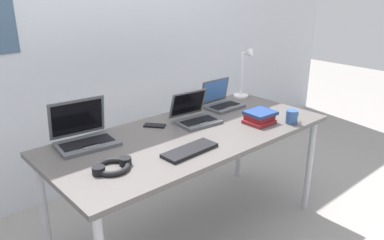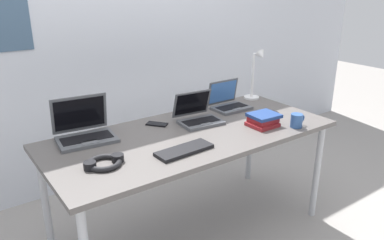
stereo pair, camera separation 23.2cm
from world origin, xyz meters
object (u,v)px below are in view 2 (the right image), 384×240
(laptop_back_left, at_px, (85,131))
(coffee_mug, at_px, (297,120))
(laptop_mid_desk, at_px, (229,103))
(laptop_center, at_px, (198,116))
(computer_mouse, at_px, (273,113))
(cell_phone, at_px, (157,124))
(desk_lamp, at_px, (256,75))
(headphones, at_px, (104,162))
(book_stack, at_px, (263,120))
(external_keyboard, at_px, (184,150))

(laptop_back_left, xyz_separation_m, coffee_mug, (1.17, -0.59, -0.00))
(laptop_mid_desk, bearing_deg, coffee_mug, -78.86)
(laptop_center, bearing_deg, coffee_mug, -43.26)
(computer_mouse, distance_m, cell_phone, 0.82)
(laptop_center, distance_m, cell_phone, 0.28)
(desk_lamp, height_order, laptop_center, desk_lamp)
(headphones, distance_m, coffee_mug, 1.24)
(laptop_back_left, bearing_deg, coffee_mug, -26.84)
(laptop_center, height_order, book_stack, laptop_center)
(external_keyboard, bearing_deg, coffee_mug, -10.21)
(book_stack, relative_size, coffee_mug, 1.75)
(desk_lamp, distance_m, book_stack, 0.60)
(external_keyboard, xyz_separation_m, cell_phone, (0.09, 0.44, -0.01))
(external_keyboard, xyz_separation_m, computer_mouse, (0.85, 0.14, 0.01))
(desk_lamp, relative_size, laptop_mid_desk, 1.52)
(laptop_center, height_order, external_keyboard, laptop_center)
(laptop_back_left, distance_m, external_keyboard, 0.62)
(computer_mouse, xyz_separation_m, cell_phone, (-0.76, 0.30, -0.01))
(laptop_mid_desk, distance_m, book_stack, 0.40)
(desk_lamp, height_order, computer_mouse, desk_lamp)
(laptop_center, bearing_deg, laptop_back_left, 167.38)
(laptop_center, height_order, laptop_mid_desk, laptop_mid_desk)
(external_keyboard, relative_size, computer_mouse, 3.44)
(computer_mouse, height_order, cell_phone, computer_mouse)
(laptop_mid_desk, relative_size, computer_mouse, 2.74)
(laptop_center, height_order, laptop_back_left, laptop_back_left)
(laptop_mid_desk, height_order, cell_phone, laptop_mid_desk)
(cell_phone, xyz_separation_m, coffee_mug, (0.71, -0.55, 0.04))
(laptop_center, relative_size, headphones, 1.37)
(external_keyboard, distance_m, cell_phone, 0.45)
(book_stack, bearing_deg, laptop_center, 136.44)
(computer_mouse, bearing_deg, cell_phone, 149.68)
(laptop_back_left, distance_m, computer_mouse, 1.27)
(laptop_back_left, relative_size, computer_mouse, 3.72)
(laptop_back_left, relative_size, cell_phone, 2.63)
(computer_mouse, height_order, book_stack, book_stack)
(laptop_back_left, distance_m, coffee_mug, 1.31)
(laptop_center, bearing_deg, cell_phone, 155.01)
(laptop_back_left, relative_size, headphones, 1.67)
(laptop_center, relative_size, cell_phone, 2.15)
(laptop_mid_desk, bearing_deg, laptop_center, -163.42)
(computer_mouse, height_order, headphones, headphones)
(laptop_center, bearing_deg, laptop_mid_desk, 16.58)
(laptop_mid_desk, relative_size, book_stack, 1.33)
(cell_phone, distance_m, book_stack, 0.69)
(desk_lamp, height_order, coffee_mug, desk_lamp)
(laptop_mid_desk, bearing_deg, laptop_back_left, 177.12)
(laptop_mid_desk, distance_m, laptop_back_left, 1.07)
(laptop_center, xyz_separation_m, coffee_mug, (0.46, -0.43, 0.00))
(desk_lamp, xyz_separation_m, book_stack, (-0.36, -0.45, -0.16))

